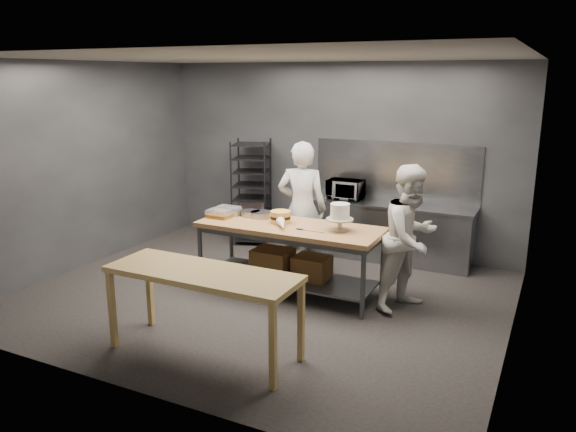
# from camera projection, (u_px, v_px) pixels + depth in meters

# --- Properties ---
(ground) EXTENTS (6.00, 6.00, 0.00)m
(ground) POSITION_uv_depth(u_px,v_px,m) (263.00, 296.00, 7.30)
(ground) COLOR black
(ground) RESTS_ON ground
(back_wall) EXTENTS (6.00, 0.04, 3.00)m
(back_wall) POSITION_uv_depth(u_px,v_px,m) (336.00, 157.00, 9.11)
(back_wall) COLOR #4C4F54
(back_wall) RESTS_ON ground
(work_table) EXTENTS (2.40, 0.90, 0.92)m
(work_table) POSITION_uv_depth(u_px,v_px,m) (289.00, 250.00, 7.32)
(work_table) COLOR olive
(work_table) RESTS_ON ground
(near_counter) EXTENTS (2.00, 0.70, 0.90)m
(near_counter) POSITION_uv_depth(u_px,v_px,m) (203.00, 279.00, 5.61)
(near_counter) COLOR olive
(near_counter) RESTS_ON ground
(back_counter) EXTENTS (2.60, 0.60, 0.90)m
(back_counter) POSITION_uv_depth(u_px,v_px,m) (387.00, 231.00, 8.66)
(back_counter) COLOR slate
(back_counter) RESTS_ON ground
(splashback_panel) EXTENTS (2.60, 0.02, 0.90)m
(splashback_panel) POSITION_uv_depth(u_px,v_px,m) (395.00, 171.00, 8.70)
(splashback_panel) COLOR slate
(splashback_panel) RESTS_ON back_counter
(speed_rack) EXTENTS (0.78, 0.81, 1.75)m
(speed_rack) POSITION_uv_depth(u_px,v_px,m) (252.00, 193.00, 9.50)
(speed_rack) COLOR black
(speed_rack) RESTS_ON ground
(chef_behind) EXTENTS (0.78, 0.60, 1.92)m
(chef_behind) POSITION_uv_depth(u_px,v_px,m) (302.00, 209.00, 7.93)
(chef_behind) COLOR silver
(chef_behind) RESTS_ON ground
(chef_right) EXTENTS (0.98, 1.07, 1.78)m
(chef_right) POSITION_uv_depth(u_px,v_px,m) (411.00, 238.00, 6.74)
(chef_right) COLOR silver
(chef_right) RESTS_ON ground
(microwave) EXTENTS (0.54, 0.37, 0.30)m
(microwave) POSITION_uv_depth(u_px,v_px,m) (345.00, 189.00, 8.82)
(microwave) COLOR black
(microwave) RESTS_ON back_counter
(frosted_cake_stand) EXTENTS (0.34, 0.34, 0.35)m
(frosted_cake_stand) POSITION_uv_depth(u_px,v_px,m) (340.00, 214.00, 6.90)
(frosted_cake_stand) COLOR #B9AD94
(frosted_cake_stand) RESTS_ON work_table
(layer_cake) EXTENTS (0.26, 0.26, 0.16)m
(layer_cake) POSITION_uv_depth(u_px,v_px,m) (281.00, 217.00, 7.30)
(layer_cake) COLOR #EAB14A
(layer_cake) RESTS_ON work_table
(cake_pans) EXTENTS (0.71, 0.33, 0.07)m
(cake_pans) POSITION_uv_depth(u_px,v_px,m) (249.00, 213.00, 7.67)
(cake_pans) COLOR gray
(cake_pans) RESTS_ON work_table
(piping_bag) EXTENTS (0.31, 0.39, 0.12)m
(piping_bag) POSITION_uv_depth(u_px,v_px,m) (282.00, 224.00, 7.03)
(piping_bag) COLOR white
(piping_bag) RESTS_ON work_table
(offset_spatula) EXTENTS (0.36, 0.02, 0.02)m
(offset_spatula) POSITION_uv_depth(u_px,v_px,m) (306.00, 230.00, 6.96)
(offset_spatula) COLOR slate
(offset_spatula) RESTS_ON work_table
(pastry_clamshells) EXTENTS (0.31, 0.44, 0.11)m
(pastry_clamshells) POSITION_uv_depth(u_px,v_px,m) (224.00, 212.00, 7.67)
(pastry_clamshells) COLOR #A66F21
(pastry_clamshells) RESTS_ON work_table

